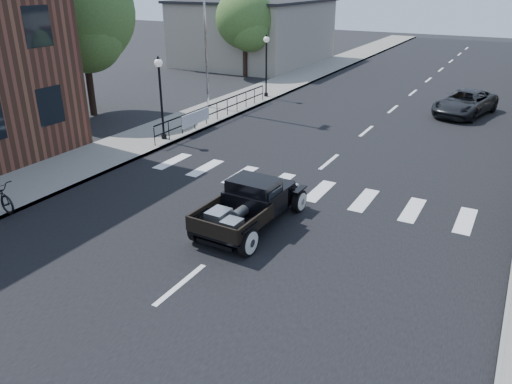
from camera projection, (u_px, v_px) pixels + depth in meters
The scene contains 14 objects.
ground at pixel (242, 234), 14.55m from camera, with size 120.00×120.00×0.00m, color black.
road at pixel (383, 117), 26.63m from camera, with size 14.00×80.00×0.02m, color black.
road_markings at pixel (353, 143), 22.61m from camera, with size 12.00×60.00×0.06m, color silver, non-canonical shape.
sidewalk_left at pixel (245, 99), 30.35m from camera, with size 3.00×80.00×0.15m, color gray.
low_building_left at pixel (255, 33), 42.73m from camera, with size 10.00×12.00×5.00m, color #A19987.
railing at pixel (217, 110), 25.57m from camera, with size 0.08×10.00×1.00m, color black, non-canonical shape.
banner at pixel (196, 123), 24.00m from camera, with size 0.04×2.20×0.60m, color silver, non-canonical shape.
lamp_post_b at pixel (161, 98), 21.95m from camera, with size 0.36×0.36×3.67m, color black, non-canonical shape.
lamp_post_c at pixel (266, 66), 30.00m from camera, with size 0.36×0.36×3.67m, color black, non-canonical shape.
flagpole at pixel (204, 2), 26.02m from camera, with size 0.12×0.12×11.09m, color silver.
big_tree_near at pixel (84, 39), 25.59m from camera, with size 5.42×5.42×7.96m, color #3D5E28, non-canonical shape.
big_tree_far at pixel (245, 33), 36.54m from camera, with size 4.27×4.27×6.27m, color #3D5E28, non-canonical shape.
hotrod_pickup at pixel (251, 204), 14.70m from camera, with size 2.01×4.31×1.49m, color black, non-canonical shape.
second_car at pixel (465, 103), 26.86m from camera, with size 2.17×4.71×1.31m, color black.
Camera 1 is at (6.53, -11.10, 6.89)m, focal length 35.00 mm.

